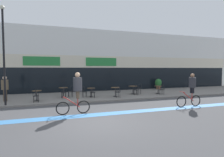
{
  "coord_description": "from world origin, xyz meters",
  "views": [
    {
      "loc": [
        -1.67,
        -7.55,
        2.4
      ],
      "look_at": [
        2.42,
        5.09,
        1.66
      ],
      "focal_mm": 28.0,
      "sensor_mm": 36.0,
      "label": 1
    }
  ],
  "objects_px": {
    "pedestrian_near_end": "(5,86)",
    "cafe_chair_1_near": "(64,92)",
    "bistro_table_2": "(91,91)",
    "cyclist_0": "(191,88)",
    "cafe_chair_5_near": "(162,89)",
    "cyclist_1": "(77,90)",
    "bistro_table_0": "(37,94)",
    "cafe_chair_0_near": "(36,95)",
    "cafe_chair_3_near": "(118,91)",
    "bistro_table_3": "(115,90)",
    "bistro_table_4": "(133,88)",
    "bistro_table_1": "(63,90)",
    "cafe_chair_4_side": "(139,88)",
    "bistro_table_5": "(158,88)",
    "cafe_chair_4_near": "(136,89)",
    "cafe_chair_1_side": "(71,90)",
    "planter_pot": "(158,83)",
    "cafe_chair_2_side": "(84,91)",
    "lamp_post": "(4,49)",
    "cafe_chair_2_near": "(93,91)"
  },
  "relations": [
    {
      "from": "bistro_table_3",
      "to": "cafe_chair_3_near",
      "type": "relative_size",
      "value": 0.84
    },
    {
      "from": "bistro_table_0",
      "to": "cafe_chair_1_side",
      "type": "distance_m",
      "value": 2.76
    },
    {
      "from": "cafe_chair_0_near",
      "to": "cafe_chair_3_near",
      "type": "bearing_deg",
      "value": -90.96
    },
    {
      "from": "cafe_chair_3_near",
      "to": "cafe_chair_2_side",
      "type": "bearing_deg",
      "value": 62.21
    },
    {
      "from": "bistro_table_1",
      "to": "bistro_table_3",
      "type": "bearing_deg",
      "value": -14.06
    },
    {
      "from": "cafe_chair_2_near",
      "to": "cafe_chair_4_side",
      "type": "bearing_deg",
      "value": -72.47
    },
    {
      "from": "bistro_table_4",
      "to": "bistro_table_3",
      "type": "bearing_deg",
      "value": -156.95
    },
    {
      "from": "cafe_chair_3_near",
      "to": "bistro_table_0",
      "type": "bearing_deg",
      "value": 81.16
    },
    {
      "from": "bistro_table_5",
      "to": "cyclist_0",
      "type": "bearing_deg",
      "value": -99.02
    },
    {
      "from": "cafe_chair_3_near",
      "to": "cafe_chair_5_near",
      "type": "bearing_deg",
      "value": -90.38
    },
    {
      "from": "bistro_table_1",
      "to": "cafe_chair_4_side",
      "type": "xyz_separation_m",
      "value": [
        6.7,
        -0.17,
        -0.03
      ]
    },
    {
      "from": "bistro_table_3",
      "to": "pedestrian_near_end",
      "type": "height_order",
      "value": "pedestrian_near_end"
    },
    {
      "from": "cafe_chair_4_side",
      "to": "cafe_chair_5_near",
      "type": "height_order",
      "value": "same"
    },
    {
      "from": "cafe_chair_2_side",
      "to": "cyclist_0",
      "type": "bearing_deg",
      "value": -43.88
    },
    {
      "from": "cafe_chair_2_side",
      "to": "cyclist_0",
      "type": "relative_size",
      "value": 0.43
    },
    {
      "from": "cafe_chair_3_near",
      "to": "bistro_table_2",
      "type": "bearing_deg",
      "value": 55.65
    },
    {
      "from": "bistro_table_2",
      "to": "bistro_table_3",
      "type": "xyz_separation_m",
      "value": [
        1.92,
        -0.49,
        0.03
      ]
    },
    {
      "from": "bistro_table_5",
      "to": "lamp_post",
      "type": "relative_size",
      "value": 0.12
    },
    {
      "from": "bistro_table_1",
      "to": "pedestrian_near_end",
      "type": "relative_size",
      "value": 0.43
    },
    {
      "from": "bistro_table_0",
      "to": "bistro_table_4",
      "type": "height_order",
      "value": "bistro_table_0"
    },
    {
      "from": "cafe_chair_1_near",
      "to": "planter_pot",
      "type": "xyz_separation_m",
      "value": [
        10.37,
        3.02,
        0.13
      ]
    },
    {
      "from": "cafe_chair_5_near",
      "to": "cyclist_1",
      "type": "xyz_separation_m",
      "value": [
        -7.87,
        -3.87,
        0.67
      ]
    },
    {
      "from": "cafe_chair_4_near",
      "to": "lamp_post",
      "type": "bearing_deg",
      "value": 103.29
    },
    {
      "from": "pedestrian_near_end",
      "to": "cafe_chair_1_near",
      "type": "bearing_deg",
      "value": -164.35
    },
    {
      "from": "bistro_table_2",
      "to": "cafe_chair_1_near",
      "type": "relative_size",
      "value": 0.8
    },
    {
      "from": "cafe_chair_1_side",
      "to": "cafe_chair_4_side",
      "type": "bearing_deg",
      "value": 174.44
    },
    {
      "from": "cafe_chair_4_near",
      "to": "pedestrian_near_end",
      "type": "height_order",
      "value": "pedestrian_near_end"
    },
    {
      "from": "bistro_table_1",
      "to": "cafe_chair_2_side",
      "type": "bearing_deg",
      "value": -19.24
    },
    {
      "from": "bistro_table_3",
      "to": "cyclist_0",
      "type": "bearing_deg",
      "value": -53.23
    },
    {
      "from": "bistro_table_0",
      "to": "pedestrian_near_end",
      "type": "xyz_separation_m",
      "value": [
        -2.12,
        0.63,
        0.53
      ]
    },
    {
      "from": "bistro_table_2",
      "to": "cyclist_0",
      "type": "xyz_separation_m",
      "value": [
        5.38,
        -5.13,
        0.55
      ]
    },
    {
      "from": "bistro_table_1",
      "to": "cyclist_0",
      "type": "xyz_separation_m",
      "value": [
        7.56,
        -5.66,
        0.51
      ]
    },
    {
      "from": "bistro_table_2",
      "to": "bistro_table_4",
      "type": "bearing_deg",
      "value": 5.21
    },
    {
      "from": "bistro_table_5",
      "to": "cafe_chair_1_side",
      "type": "relative_size",
      "value": 0.79
    },
    {
      "from": "cafe_chair_1_side",
      "to": "cafe_chair_4_side",
      "type": "height_order",
      "value": "same"
    },
    {
      "from": "cafe_chair_1_side",
      "to": "cafe_chair_4_side",
      "type": "relative_size",
      "value": 1.0
    },
    {
      "from": "bistro_table_5",
      "to": "cafe_chair_4_near",
      "type": "xyz_separation_m",
      "value": [
        -2.27,
        -0.07,
        0.0
      ]
    },
    {
      "from": "cyclist_1",
      "to": "cafe_chair_0_near",
      "type": "bearing_deg",
      "value": -56.71
    },
    {
      "from": "bistro_table_0",
      "to": "cyclist_1",
      "type": "relative_size",
      "value": 0.33
    },
    {
      "from": "cafe_chair_1_near",
      "to": "cafe_chair_2_side",
      "type": "height_order",
      "value": "same"
    },
    {
      "from": "cyclist_0",
      "to": "cafe_chair_0_near",
      "type": "bearing_deg",
      "value": -22.05
    },
    {
      "from": "planter_pot",
      "to": "cafe_chair_3_near",
      "type": "bearing_deg",
      "value": -147.2
    },
    {
      "from": "bistro_table_3",
      "to": "cafe_chair_3_near",
      "type": "bearing_deg",
      "value": -89.49
    },
    {
      "from": "bistro_table_0",
      "to": "bistro_table_3",
      "type": "relative_size",
      "value": 0.97
    },
    {
      "from": "planter_pot",
      "to": "bistro_table_3",
      "type": "bearing_deg",
      "value": -151.44
    },
    {
      "from": "cyclist_0",
      "to": "planter_pot",
      "type": "bearing_deg",
      "value": -109.02
    },
    {
      "from": "bistro_table_5",
      "to": "bistro_table_2",
      "type": "bearing_deg",
      "value": 178.13
    },
    {
      "from": "lamp_post",
      "to": "bistro_table_4",
      "type": "bearing_deg",
      "value": 11.53
    },
    {
      "from": "cafe_chair_4_side",
      "to": "lamp_post",
      "type": "bearing_deg",
      "value": 4.48
    },
    {
      "from": "cafe_chair_2_side",
      "to": "cafe_chair_5_near",
      "type": "relative_size",
      "value": 1.0
    }
  ]
}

